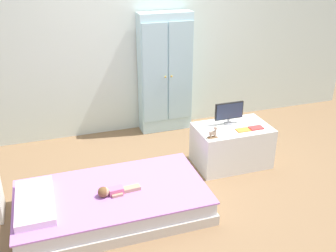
% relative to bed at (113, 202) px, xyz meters
% --- Properties ---
extents(ground_plane, '(10.00, 10.00, 0.02)m').
position_rel_bed_xyz_m(ground_plane, '(0.72, 0.21, -0.13)').
color(ground_plane, brown).
extents(back_wall, '(6.40, 0.05, 2.70)m').
position_rel_bed_xyz_m(back_wall, '(0.72, 1.78, 1.23)').
color(back_wall, silver).
rests_on(back_wall, ground_plane).
extents(bed, '(1.73, 0.95, 0.24)m').
position_rel_bed_xyz_m(bed, '(0.00, 0.00, 0.00)').
color(bed, beige).
rests_on(bed, ground_plane).
extents(pillow, '(0.32, 0.68, 0.07)m').
position_rel_bed_xyz_m(pillow, '(-0.67, 0.00, 0.16)').
color(pillow, silver).
rests_on(pillow, bed).
extents(doll, '(0.39, 0.14, 0.10)m').
position_rel_bed_xyz_m(doll, '(-0.01, -0.05, 0.16)').
color(doll, '#D6668E').
rests_on(doll, bed).
extents(wardrobe, '(0.68, 0.27, 1.55)m').
position_rel_bed_xyz_m(wardrobe, '(1.04, 1.62, 0.66)').
color(wardrobe, silver).
rests_on(wardrobe, ground_plane).
extents(tv_stand, '(0.82, 0.52, 0.46)m').
position_rel_bed_xyz_m(tv_stand, '(1.45, 0.48, 0.11)').
color(tv_stand, silver).
rests_on(tv_stand, ground_plane).
extents(tv_monitor, '(0.33, 0.10, 0.25)m').
position_rel_bed_xyz_m(tv_monitor, '(1.44, 0.57, 0.49)').
color(tv_monitor, '#99999E').
rests_on(tv_monitor, tv_stand).
extents(rocking_horse_toy, '(0.11, 0.04, 0.13)m').
position_rel_bed_xyz_m(rocking_horse_toy, '(1.14, 0.30, 0.40)').
color(rocking_horse_toy, '#8E6642').
rests_on(rocking_horse_toy, tv_stand).
extents(book_orange, '(0.15, 0.10, 0.01)m').
position_rel_bed_xyz_m(book_orange, '(1.51, 0.36, 0.35)').
color(book_orange, orange).
rests_on(book_orange, tv_stand).
extents(book_red, '(0.15, 0.10, 0.01)m').
position_rel_bed_xyz_m(book_red, '(1.67, 0.36, 0.35)').
color(book_red, '#CC3838').
rests_on(book_red, tv_stand).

